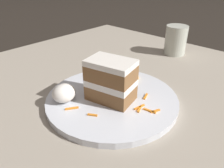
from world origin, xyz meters
The scene contains 8 objects.
ground_plane centered at (0.00, 0.00, 0.00)m, with size 6.00×6.00×0.00m, color black.
dining_table centered at (0.00, 0.00, 0.02)m, with size 0.99×1.08×0.04m, color gray.
plate centered at (0.00, -0.05, 0.04)m, with size 0.29×0.29×0.01m, color silver.
cake_slice centered at (0.01, -0.04, 0.09)m, with size 0.08×0.11×0.09m.
cream_dollop centered at (0.08, -0.11, 0.07)m, with size 0.05×0.05×0.04m, color white.
orange_garnish centered at (-0.09, -0.08, 0.05)m, with size 0.07×0.07×0.01m, color orange.
carrot_shreds_scatter centered at (0.00, -0.01, 0.05)m, with size 0.18×0.18×0.00m.
drinking_glass centered at (-0.36, -0.09, 0.08)m, with size 0.07×0.07×0.09m.
Camera 1 is at (0.30, 0.23, 0.31)m, focal length 35.00 mm.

